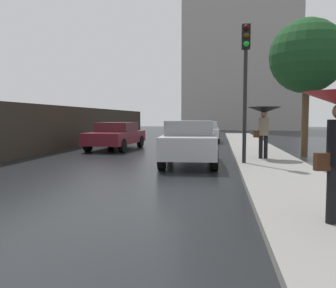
{
  "coord_description": "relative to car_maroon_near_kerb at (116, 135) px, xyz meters",
  "views": [
    {
      "loc": [
        3.41,
        -3.52,
        1.59
      ],
      "look_at": [
        1.91,
        6.74,
        0.81
      ],
      "focal_mm": 37.6,
      "sensor_mm": 36.0,
      "label": 1
    }
  ],
  "objects": [
    {
      "name": "car_maroon_near_kerb",
      "position": [
        0.0,
        0.0,
        0.0
      ],
      "size": [
        2.1,
        4.56,
        1.35
      ],
      "rotation": [
        0.0,
        0.0,
        3.09
      ],
      "color": "maroon",
      "rests_on": "ground"
    },
    {
      "name": "car_white_mid_road",
      "position": [
        4.16,
        6.32,
        0.0
      ],
      "size": [
        1.97,
        4.58,
        1.34
      ],
      "rotation": [
        0.0,
        0.0,
        0.02
      ],
      "color": "silver",
      "rests_on": "ground"
    },
    {
      "name": "car_silver_far_ahead",
      "position": [
        4.11,
        -5.09,
        0.08
      ],
      "size": [
        1.98,
        4.37,
        1.48
      ],
      "rotation": [
        0.0,
        0.0,
        0.05
      ],
      "color": "#B2B5BA",
      "rests_on": "ground"
    },
    {
      "name": "pedestrian_with_umbrella_far",
      "position": [
        6.66,
        -4.24,
        0.93
      ],
      "size": [
        1.17,
        1.17,
        1.83
      ],
      "rotation": [
        0.0,
        0.0,
        3.36
      ],
      "color": "black",
      "rests_on": "sidewalk_strip"
    },
    {
      "name": "traffic_light",
      "position": [
        5.9,
        -5.61,
        2.44
      ],
      "size": [
        0.26,
        0.39,
        4.34
      ],
      "color": "black",
      "rests_on": "sidewalk_strip"
    },
    {
      "name": "street_tree_near",
      "position": [
        8.57,
        -1.99,
        3.34
      ],
      "size": [
        2.99,
        2.99,
        5.56
      ],
      "color": "#4C3823",
      "rests_on": "ground"
    },
    {
      "name": "distant_tower",
      "position": [
        8.0,
        32.55,
        16.44
      ],
      "size": [
        15.64,
        10.13,
        39.43
      ],
      "color": "#9E9993",
      "rests_on": "ground"
    }
  ]
}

